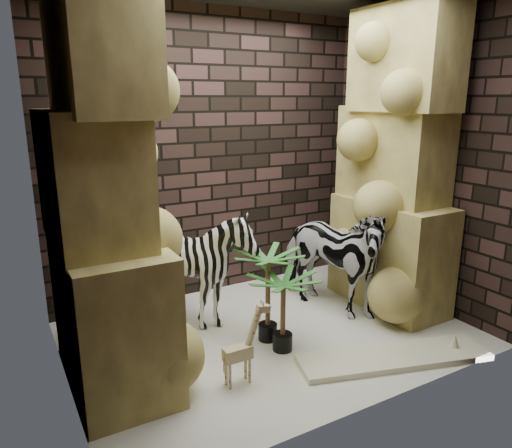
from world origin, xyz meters
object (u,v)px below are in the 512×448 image
palm_front (268,296)px  surfboard (394,357)px  giraffe_toy (238,345)px  zebra_right (329,248)px  palm_back (283,313)px  zebra_left (198,272)px

palm_front → surfboard: 1.16m
giraffe_toy → surfboard: 1.36m
zebra_right → surfboard: bearing=-113.1°
zebra_right → surfboard: 1.22m
zebra_right → palm_front: size_ratio=1.58×
giraffe_toy → palm_front: bearing=41.1°
zebra_right → palm_back: bearing=-169.0°
zebra_right → palm_front: bearing=177.4°
zebra_left → palm_front: size_ratio=1.37×
palm_back → zebra_left: bearing=117.7°
zebra_right → zebra_left: bearing=146.3°
palm_front → surfboard: palm_front is taller
zebra_left → surfboard: 1.87m
zebra_right → palm_back: size_ratio=1.93×
zebra_right → zebra_left: (-1.24, 0.37, -0.14)m
palm_front → palm_back: palm_front is taller
zebra_left → giraffe_toy: zebra_left is taller
palm_front → palm_back: bearing=-85.6°
giraffe_toy → palm_front: 0.74m
zebra_left → palm_back: (0.42, -0.81, -0.18)m
zebra_right → palm_back: 0.98m
giraffe_toy → surfboard: (1.28, -0.34, -0.30)m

